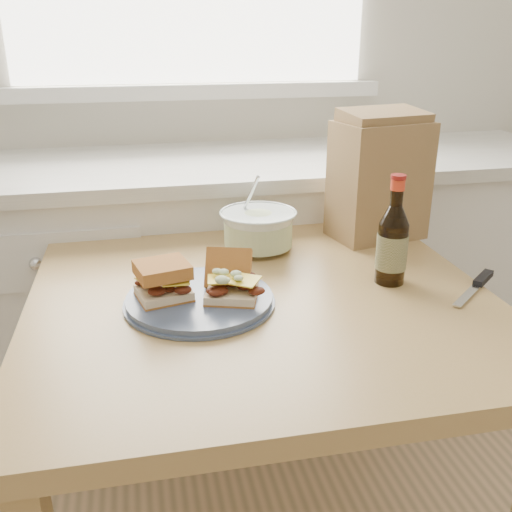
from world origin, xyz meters
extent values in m
cube|color=beige|center=(0.00, 2.00, 1.35)|extent=(4.00, 0.02, 2.70)
cube|color=silver|center=(0.00, 1.70, 0.45)|extent=(2.40, 0.60, 0.90)
cube|color=silver|center=(0.00, 1.70, 0.92)|extent=(2.50, 0.64, 0.04)
cube|color=#AC8551|center=(0.01, 1.01, 0.78)|extent=(0.97, 0.97, 0.04)
cube|color=#AC8551|center=(-0.41, 1.44, 0.38)|extent=(0.06, 0.06, 0.76)
cube|color=#AC8551|center=(0.45, 1.43, 0.38)|extent=(0.06, 0.06, 0.76)
cylinder|color=#44526F|center=(-0.12, 0.96, 0.81)|extent=(0.30, 0.30, 0.02)
cube|color=beige|center=(-0.19, 0.96, 0.83)|extent=(0.12, 0.11, 0.02)
cube|color=yellow|center=(-0.19, 0.96, 0.86)|extent=(0.07, 0.07, 0.00)
cube|color=#BD6532|center=(-0.19, 0.96, 0.88)|extent=(0.12, 0.11, 0.03)
cube|color=beige|center=(-0.06, 0.93, 0.83)|extent=(0.12, 0.12, 0.02)
cube|color=yellow|center=(-0.06, 0.93, 0.86)|extent=(0.07, 0.07, 0.00)
cube|color=#BD6532|center=(-0.05, 0.99, 0.86)|extent=(0.11, 0.09, 0.08)
cone|color=silver|center=(0.06, 1.23, 0.85)|extent=(0.19, 0.19, 0.10)
cylinder|color=beige|center=(0.06, 1.23, 0.85)|extent=(0.17, 0.17, 0.06)
torus|color=silver|center=(0.06, 1.23, 0.90)|extent=(0.19, 0.19, 0.01)
cylinder|color=silver|center=(0.05, 1.26, 0.93)|extent=(0.04, 0.07, 0.13)
cylinder|color=black|center=(0.30, 0.98, 0.87)|extent=(0.06, 0.06, 0.13)
cone|color=black|center=(0.30, 0.98, 0.96)|extent=(0.06, 0.06, 0.04)
cylinder|color=black|center=(0.30, 0.98, 1.01)|extent=(0.03, 0.03, 0.06)
cylinder|color=red|center=(0.30, 0.98, 1.02)|extent=(0.03, 0.03, 0.02)
cylinder|color=maroon|center=(0.30, 0.98, 1.04)|extent=(0.03, 0.03, 0.01)
cylinder|color=#2E3B1D|center=(0.30, 0.98, 0.87)|extent=(0.07, 0.07, 0.08)
cube|color=silver|center=(0.43, 0.87, 0.81)|extent=(0.12, 0.11, 0.00)
cube|color=black|center=(0.51, 0.93, 0.81)|extent=(0.08, 0.07, 0.01)
cube|color=#916B46|center=(0.39, 1.27, 0.95)|extent=(0.26, 0.20, 0.30)
camera|label=1|loc=(-0.23, -0.08, 1.32)|focal=40.00mm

